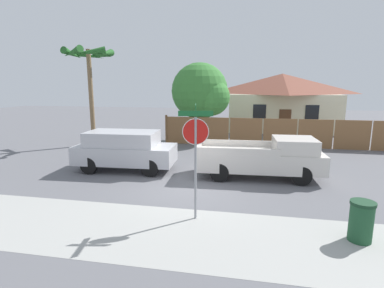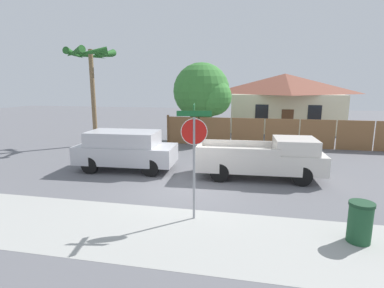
{
  "view_description": "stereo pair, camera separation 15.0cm",
  "coord_description": "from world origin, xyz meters",
  "px_view_note": "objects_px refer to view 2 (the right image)",
  "views": [
    {
      "loc": [
        2.15,
        -10.67,
        3.83
      ],
      "look_at": [
        0.01,
        0.51,
        1.6
      ],
      "focal_mm": 28.0,
      "sensor_mm": 36.0,
      "label": 1
    },
    {
      "loc": [
        2.3,
        -10.64,
        3.83
      ],
      "look_at": [
        0.01,
        0.51,
        1.6
      ],
      "focal_mm": 28.0,
      "sensor_mm": 36.0,
      "label": 2
    }
  ],
  "objects_px": {
    "orange_pickup": "(264,158)",
    "stop_sign": "(194,142)",
    "trash_bin": "(360,222)",
    "oak_tree": "(204,92)",
    "palm_tree": "(91,62)",
    "red_suv": "(125,149)",
    "house": "(284,100)"
  },
  "relations": [
    {
      "from": "orange_pickup",
      "to": "oak_tree",
      "type": "bearing_deg",
      "value": 113.99
    },
    {
      "from": "stop_sign",
      "to": "trash_bin",
      "type": "bearing_deg",
      "value": -16.6
    },
    {
      "from": "stop_sign",
      "to": "trash_bin",
      "type": "height_order",
      "value": "stop_sign"
    },
    {
      "from": "palm_tree",
      "to": "trash_bin",
      "type": "bearing_deg",
      "value": -38.36
    },
    {
      "from": "oak_tree",
      "to": "trash_bin",
      "type": "distance_m",
      "value": 14.25
    },
    {
      "from": "trash_bin",
      "to": "house",
      "type": "bearing_deg",
      "value": 90.17
    },
    {
      "from": "orange_pickup",
      "to": "trash_bin",
      "type": "xyz_separation_m",
      "value": [
        2.15,
        -4.94,
        -0.33
      ]
    },
    {
      "from": "palm_tree",
      "to": "orange_pickup",
      "type": "height_order",
      "value": "palm_tree"
    },
    {
      "from": "orange_pickup",
      "to": "stop_sign",
      "type": "height_order",
      "value": "stop_sign"
    },
    {
      "from": "palm_tree",
      "to": "house",
      "type": "bearing_deg",
      "value": 39.29
    },
    {
      "from": "trash_bin",
      "to": "stop_sign",
      "type": "bearing_deg",
      "value": 173.3
    },
    {
      "from": "red_suv",
      "to": "house",
      "type": "bearing_deg",
      "value": 59.27
    },
    {
      "from": "house",
      "to": "palm_tree",
      "type": "height_order",
      "value": "palm_tree"
    },
    {
      "from": "oak_tree",
      "to": "palm_tree",
      "type": "distance_m",
      "value": 7.44
    },
    {
      "from": "house",
      "to": "oak_tree",
      "type": "distance_m",
      "value": 9.85
    },
    {
      "from": "house",
      "to": "orange_pickup",
      "type": "distance_m",
      "value": 15.72
    },
    {
      "from": "orange_pickup",
      "to": "stop_sign",
      "type": "xyz_separation_m",
      "value": [
        -2.12,
        -4.44,
        1.42
      ]
    },
    {
      "from": "palm_tree",
      "to": "orange_pickup",
      "type": "bearing_deg",
      "value": -25.89
    },
    {
      "from": "orange_pickup",
      "to": "house",
      "type": "bearing_deg",
      "value": 79.69
    },
    {
      "from": "oak_tree",
      "to": "stop_sign",
      "type": "bearing_deg",
      "value": -81.89
    },
    {
      "from": "red_suv",
      "to": "orange_pickup",
      "type": "relative_size",
      "value": 0.87
    },
    {
      "from": "oak_tree",
      "to": "red_suv",
      "type": "distance_m",
      "value": 8.38
    },
    {
      "from": "oak_tree",
      "to": "trash_bin",
      "type": "height_order",
      "value": "oak_tree"
    },
    {
      "from": "red_suv",
      "to": "stop_sign",
      "type": "height_order",
      "value": "stop_sign"
    },
    {
      "from": "oak_tree",
      "to": "red_suv",
      "type": "height_order",
      "value": "oak_tree"
    },
    {
      "from": "oak_tree",
      "to": "orange_pickup",
      "type": "height_order",
      "value": "oak_tree"
    },
    {
      "from": "palm_tree",
      "to": "red_suv",
      "type": "relative_size",
      "value": 1.34
    },
    {
      "from": "house",
      "to": "oak_tree",
      "type": "bearing_deg",
      "value": -127.23
    },
    {
      "from": "oak_tree",
      "to": "stop_sign",
      "type": "xyz_separation_m",
      "value": [
        1.73,
        -12.11,
        -1.09
      ]
    },
    {
      "from": "house",
      "to": "palm_tree",
      "type": "bearing_deg",
      "value": -140.71
    },
    {
      "from": "house",
      "to": "trash_bin",
      "type": "xyz_separation_m",
      "value": [
        0.06,
        -20.43,
        -1.99
      ]
    },
    {
      "from": "oak_tree",
      "to": "palm_tree",
      "type": "relative_size",
      "value": 0.88
    }
  ]
}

